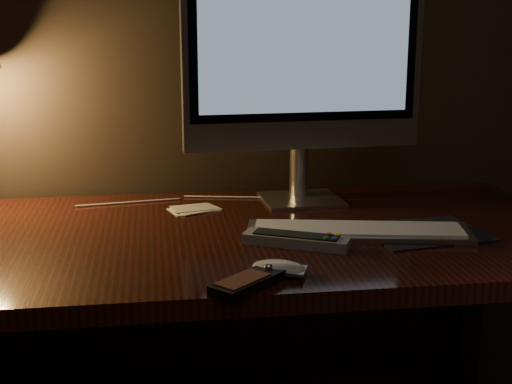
{
  "coord_description": "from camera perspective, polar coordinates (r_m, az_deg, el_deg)",
  "views": [
    {
      "loc": [
        -0.14,
        0.37,
        1.2
      ],
      "look_at": [
        0.06,
        1.73,
        0.87
      ],
      "focal_mm": 50.0,
      "sensor_mm": 36.0,
      "label": 1
    }
  ],
  "objects": [
    {
      "name": "keyboard",
      "position": [
        1.55,
        8.17,
        -3.11
      ],
      "size": [
        0.49,
        0.22,
        0.02
      ],
      "primitive_type": "cube",
      "rotation": [
        0.0,
        0.0,
        -0.2
      ],
      "color": "silver",
      "rests_on": "desk"
    },
    {
      "name": "cable",
      "position": [
        1.82,
        -6.04,
        -0.7
      ],
      "size": [
        0.51,
        0.04,
        0.0
      ],
      "primitive_type": "cylinder",
      "rotation": [
        0.0,
        1.57,
        -0.06
      ],
      "color": "white",
      "rests_on": "desk"
    },
    {
      "name": "mousepad",
      "position": [
        1.59,
        13.26,
        -3.14
      ],
      "size": [
        0.28,
        0.24,
        0.0
      ],
      "primitive_type": "cube",
      "rotation": [
        0.0,
        0.0,
        0.14
      ],
      "color": "black",
      "rests_on": "desk"
    },
    {
      "name": "papers",
      "position": [
        1.74,
        -5.0,
        -1.37
      ],
      "size": [
        0.13,
        0.11,
        0.01
      ],
      "primitive_type": "cube",
      "rotation": [
        0.0,
        0.0,
        0.31
      ],
      "color": "white",
      "rests_on": "desk"
    },
    {
      "name": "media_remote",
      "position": [
        1.24,
        -0.54,
        -7.17
      ],
      "size": [
        0.15,
        0.15,
        0.03
      ],
      "rotation": [
        0.0,
        0.0,
        0.74
      ],
      "color": "black",
      "rests_on": "desk"
    },
    {
      "name": "mouse",
      "position": [
        1.3,
        1.83,
        -6.24
      ],
      "size": [
        0.11,
        0.09,
        0.02
      ],
      "primitive_type": "ellipsoid",
      "rotation": [
        0.0,
        0.0,
        -0.39
      ],
      "color": "white",
      "rests_on": "desk"
    },
    {
      "name": "tv_remote",
      "position": [
        1.46,
        3.23,
        -3.84
      ],
      "size": [
        0.22,
        0.15,
        0.03
      ],
      "rotation": [
        0.0,
        0.0,
        -0.46
      ],
      "color": "gray",
      "rests_on": "desk"
    },
    {
      "name": "desk",
      "position": [
        1.67,
        -3.17,
        -6.74
      ],
      "size": [
        1.6,
        0.75,
        0.75
      ],
      "color": "black",
      "rests_on": "ground"
    },
    {
      "name": "monitor",
      "position": [
        1.76,
        3.86,
        10.99
      ],
      "size": [
        0.6,
        0.18,
        0.63
      ],
      "rotation": [
        0.0,
        0.0,
        0.06
      ],
      "color": "silver",
      "rests_on": "desk"
    }
  ]
}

